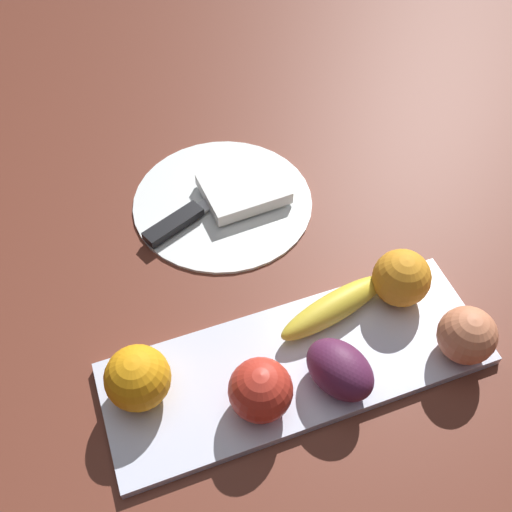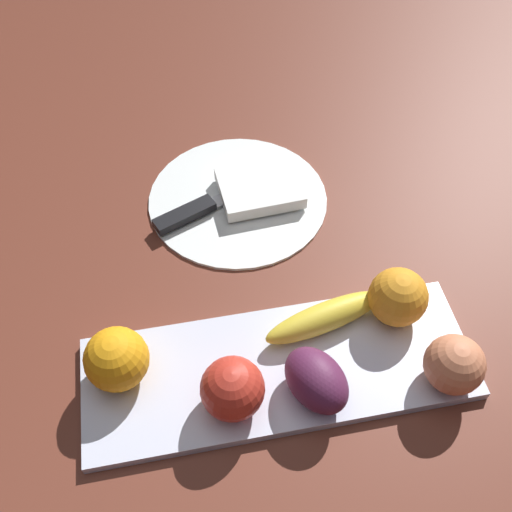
{
  "view_description": "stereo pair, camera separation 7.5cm",
  "coord_description": "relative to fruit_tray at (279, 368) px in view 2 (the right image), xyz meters",
  "views": [
    {
      "loc": [
        -0.12,
        -0.3,
        0.63
      ],
      "look_at": [
        0.04,
        0.13,
        0.04
      ],
      "focal_mm": 42.15,
      "sensor_mm": 36.0,
      "label": 1
    },
    {
      "loc": [
        -0.05,
        -0.32,
        0.63
      ],
      "look_at": [
        0.04,
        0.13,
        0.04
      ],
      "focal_mm": 42.15,
      "sensor_mm": 36.0,
      "label": 2
    }
  ],
  "objects": [
    {
      "name": "knife",
      "position": [
        -0.07,
        0.26,
        0.01
      ],
      "size": [
        0.17,
        0.09,
        0.01
      ],
      "rotation": [
        0.0,
        0.0,
        0.4
      ],
      "color": "silver",
      "rests_on": "dinner_plate"
    },
    {
      "name": "folded_napkin",
      "position": [
        0.03,
        0.28,
        0.01
      ],
      "size": [
        0.12,
        0.1,
        0.02
      ],
      "primitive_type": "cube",
      "rotation": [
        0.0,
        0.0,
        0.06
      ],
      "color": "white",
      "rests_on": "dinner_plate"
    },
    {
      "name": "grape_bunch",
      "position": [
        0.03,
        -0.04,
        0.04
      ],
      "size": [
        0.09,
        0.1,
        0.06
      ],
      "primitive_type": "ellipsoid",
      "rotation": [
        0.0,
        0.0,
        2.0
      ],
      "color": "#562143",
      "rests_on": "fruit_tray"
    },
    {
      "name": "banana",
      "position": [
        0.06,
        0.04,
        0.02
      ],
      "size": [
        0.16,
        0.07,
        0.04
      ],
      "primitive_type": "ellipsoid",
      "rotation": [
        0.0,
        0.0,
        0.23
      ],
      "color": "gold",
      "rests_on": "fruit_tray"
    },
    {
      "name": "dinner_plate",
      "position": [
        0.0,
        0.28,
        -0.0
      ],
      "size": [
        0.26,
        0.26,
        0.01
      ],
      "primitive_type": "cylinder",
      "color": "white",
      "rests_on": "ground_plane"
    },
    {
      "name": "apple",
      "position": [
        -0.06,
        -0.04,
        0.04
      ],
      "size": [
        0.07,
        0.07,
        0.07
      ],
      "primitive_type": "sphere",
      "color": "red",
      "rests_on": "fruit_tray"
    },
    {
      "name": "fruit_tray",
      "position": [
        0.0,
        0.0,
        0.0
      ],
      "size": [
        0.45,
        0.16,
        0.01
      ],
      "primitive_type": "cube",
      "color": "silver",
      "rests_on": "ground_plane"
    },
    {
      "name": "orange_near_banana",
      "position": [
        -0.18,
        0.02,
        0.04
      ],
      "size": [
        0.07,
        0.07,
        0.07
      ],
      "primitive_type": "sphere",
      "color": "orange",
      "rests_on": "fruit_tray"
    },
    {
      "name": "ground_plane",
      "position": [
        -0.04,
        0.01,
        -0.01
      ],
      "size": [
        2.4,
        2.4,
        0.0
      ],
      "primitive_type": "plane",
      "color": "brown"
    },
    {
      "name": "peach",
      "position": [
        0.18,
        -0.05,
        0.04
      ],
      "size": [
        0.07,
        0.07,
        0.07
      ],
      "primitive_type": "sphere",
      "color": "#D57C55",
      "rests_on": "fruit_tray"
    },
    {
      "name": "orange_near_apple",
      "position": [
        0.15,
        0.04,
        0.04
      ],
      "size": [
        0.07,
        0.07,
        0.07
      ],
      "primitive_type": "sphere",
      "color": "orange",
      "rests_on": "fruit_tray"
    }
  ]
}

